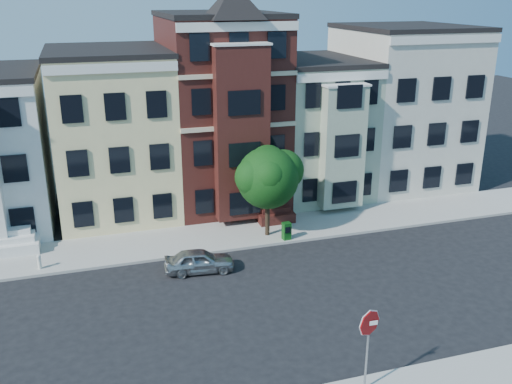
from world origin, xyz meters
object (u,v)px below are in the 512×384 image
object	(u,v)px
street_tree	(268,182)
parked_car	(199,261)
newspaper_box	(286,231)
fire_hydrant	(39,263)
stop_sign	(367,345)

from	to	relation	value
street_tree	parked_car	size ratio (longest dim) A/B	1.83
parked_car	newspaper_box	bearing A→B (deg)	-62.53
newspaper_box	fire_hydrant	size ratio (longest dim) A/B	1.63
newspaper_box	stop_sign	bearing A→B (deg)	-104.06
street_tree	newspaper_box	distance (m)	2.99
stop_sign	street_tree	bearing A→B (deg)	88.69
parked_car	newspaper_box	xyz separation A→B (m)	(5.50, 2.14, 0.05)
street_tree	fire_hydrant	distance (m)	12.77
fire_hydrant	parked_car	bearing A→B (deg)	-17.56
street_tree	stop_sign	distance (m)	14.04
street_tree	parked_car	distance (m)	6.23
newspaper_box	fire_hydrant	xyz separation A→B (m)	(-13.25, 0.31, -0.19)
fire_hydrant	stop_sign	distance (m)	17.59
street_tree	stop_sign	size ratio (longest dim) A/B	1.79
stop_sign	newspaper_box	bearing A→B (deg)	84.75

